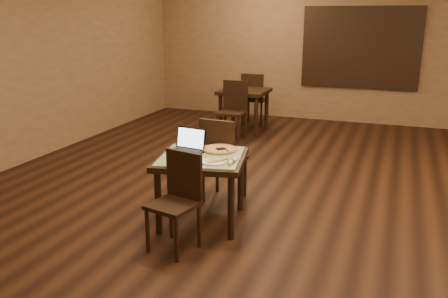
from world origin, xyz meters
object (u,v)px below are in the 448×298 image
at_px(chair_main_near, 178,195).
at_px(laptop, 188,145).
at_px(tiled_table, 201,165).
at_px(chair_main_far, 221,155).
at_px(other_table_b_chair_far, 254,96).
at_px(other_table_b, 244,97).
at_px(other_table_b_chair_near, 233,107).
at_px(pizza_pan, 220,150).

height_order(chair_main_near, laptop, laptop).
bearing_deg(tiled_table, chair_main_far, 79.42).
height_order(chair_main_far, other_table_b_chair_far, other_table_b_chair_far).
height_order(other_table_b, other_table_b_chair_near, other_table_b_chair_near).
distance_m(laptop, other_table_b_chair_near, 3.43).
bearing_deg(pizza_pan, chair_main_near, -96.76).
bearing_deg(laptop, pizza_pan, 29.78).
bearing_deg(chair_main_near, chair_main_far, 103.86).
bearing_deg(pizza_pan, tiled_table, -116.57).
height_order(tiled_table, chair_main_near, chair_main_near).
xyz_separation_m(tiled_table, chair_main_far, (-0.01, 0.61, -0.07)).
relative_size(chair_main_near, pizza_pan, 2.54).
bearing_deg(other_table_b_chair_far, tiled_table, 100.42).
relative_size(other_table_b, other_table_b_chair_far, 0.82).
height_order(pizza_pan, other_table_b_chair_far, other_table_b_chair_far).
bearing_deg(chair_main_far, tiled_table, 95.82).
xyz_separation_m(chair_main_far, pizza_pan, (0.13, -0.37, 0.18)).
bearing_deg(tiled_table, other_table_b_chair_near, 92.66).
xyz_separation_m(chair_main_near, other_table_b_chair_near, (-0.88, 4.08, 0.06)).
bearing_deg(tiled_table, pizza_pan, 52.09).
height_order(tiled_table, other_table_b_chair_far, other_table_b_chair_far).
height_order(chair_main_near, chair_main_far, chair_main_far).
relative_size(laptop, other_table_b_chair_near, 0.37).
relative_size(laptop, other_table_b_chair_far, 0.37).
relative_size(chair_main_near, other_table_b_chair_far, 0.90).
xyz_separation_m(tiled_table, pizza_pan, (0.12, 0.24, 0.11)).
height_order(tiled_table, laptop, laptop).
height_order(chair_main_near, other_table_b_chair_near, other_table_b_chair_near).
bearing_deg(other_table_b_chair_far, other_table_b, 90.01).
relative_size(chair_main_far, other_table_b_chair_near, 0.98).
bearing_deg(chair_main_near, laptop, 119.36).
xyz_separation_m(pizza_pan, other_table_b, (-0.98, 3.84, -0.08)).
relative_size(tiled_table, other_table_b_chair_far, 1.02).
bearing_deg(other_table_b_chair_near, chair_main_near, -77.79).
height_order(tiled_table, chair_main_far, chair_main_far).
xyz_separation_m(other_table_b, other_table_b_chair_far, (-0.00, 0.62, -0.08)).
relative_size(chair_main_near, laptop, 2.44).
distance_m(chair_main_near, chair_main_far, 1.23).
height_order(other_table_b, other_table_b_chair_far, other_table_b_chair_far).
height_order(pizza_pan, other_table_b, other_table_b).
height_order(chair_main_near, other_table_b, chair_main_near).
distance_m(chair_main_near, pizza_pan, 0.89).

